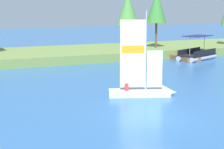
% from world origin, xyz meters
% --- Properties ---
extents(ground_plane, '(200.00, 200.00, 0.00)m').
position_xyz_m(ground_plane, '(0.00, 0.00, 0.00)').
color(ground_plane, '#2D609E').
extents(shore_bank, '(80.00, 12.15, 1.02)m').
position_xyz_m(shore_bank, '(0.00, 27.39, 0.51)').
color(shore_bank, olive).
rests_on(shore_bank, ground).
extents(shoreline_tree_midleft, '(3.29, 3.29, 7.28)m').
position_xyz_m(shoreline_tree_midleft, '(13.75, 31.39, 6.05)').
color(shoreline_tree_midleft, brown).
rests_on(shoreline_tree_midleft, shore_bank).
extents(shoreline_tree_centre, '(2.67, 2.67, 7.57)m').
position_xyz_m(shoreline_tree_centre, '(14.95, 25.17, 6.44)').
color(shoreline_tree_centre, brown).
rests_on(shoreline_tree_centre, shore_bank).
extents(wooden_dock, '(1.92, 4.28, 0.55)m').
position_xyz_m(wooden_dock, '(15.71, 19.68, 0.27)').
color(wooden_dock, brown).
rests_on(wooden_dock, ground).
extents(sailboat, '(5.09, 2.93, 6.54)m').
position_xyz_m(sailboat, '(2.56, 5.01, 0.48)').
color(sailboat, silver).
rests_on(sailboat, ground).
extents(pontoon_boat, '(6.17, 4.47, 2.97)m').
position_xyz_m(pontoon_boat, '(17.37, 19.31, 0.70)').
color(pontoon_boat, '#B2B2B7').
rests_on(pontoon_boat, ground).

